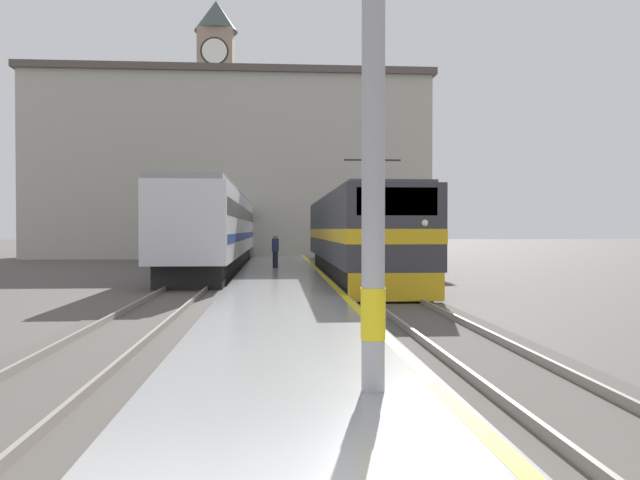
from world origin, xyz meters
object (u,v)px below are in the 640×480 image
(clock_tower, at_px, (216,119))
(passenger_train, at_px, (230,229))
(person_on_platform, at_px, (275,250))
(catenary_mast, at_px, (380,48))
(locomotive_train, at_px, (356,235))

(clock_tower, bearing_deg, passenger_train, -81.76)
(passenger_train, xyz_separation_m, person_on_platform, (3.08, -12.07, -1.05))
(catenary_mast, bearing_deg, clock_tower, 97.39)
(catenary_mast, bearing_deg, locomotive_train, 83.45)
(passenger_train, xyz_separation_m, clock_tower, (-2.51, 17.34, 10.41))
(person_on_platform, height_order, clock_tower, clock_tower)
(locomotive_train, xyz_separation_m, catenary_mast, (-2.23, -19.41, 2.36))
(person_on_platform, distance_m, clock_tower, 32.05)
(locomotive_train, relative_size, clock_tower, 0.77)
(locomotive_train, relative_size, passenger_train, 0.43)
(passenger_train, distance_m, person_on_platform, 12.50)
(passenger_train, distance_m, catenary_mast, 35.64)
(passenger_train, height_order, catenary_mast, catenary_mast)
(locomotive_train, height_order, passenger_train, locomotive_train)
(catenary_mast, height_order, person_on_platform, catenary_mast)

